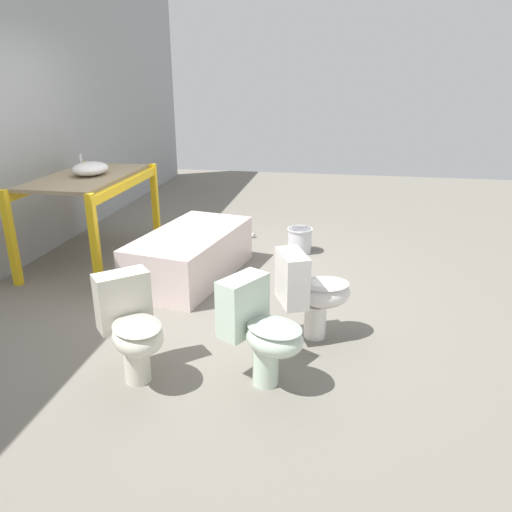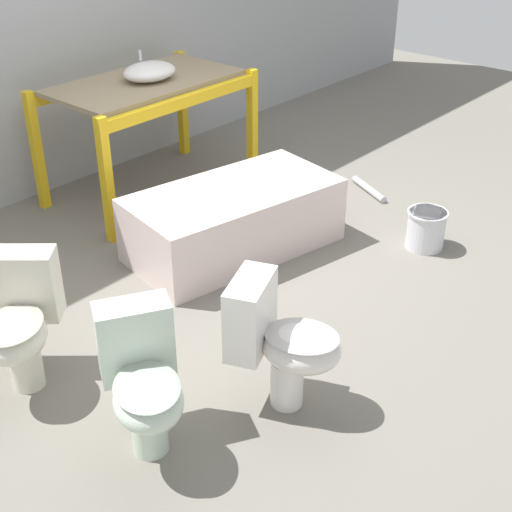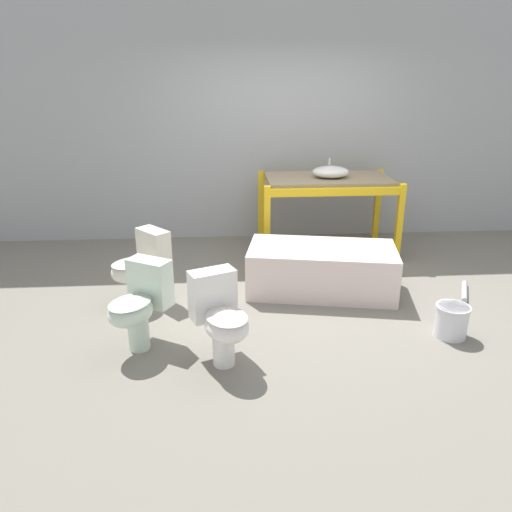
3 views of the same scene
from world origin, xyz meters
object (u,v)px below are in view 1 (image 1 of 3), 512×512
object	(u,v)px
bathtub_main	(191,251)
bucket_white	(300,240)
toilet_near	(132,325)
sink_basin	(90,169)
toilet_far	(261,328)
toilet_extra	(311,291)

from	to	relation	value
bathtub_main	bucket_white	distance (m)	1.39
toilet_near	bucket_white	world-z (taller)	toilet_near
bathtub_main	toilet_near	size ratio (longest dim) A/B	2.22
sink_basin	toilet_near	size ratio (longest dim) A/B	0.61
toilet_far	bucket_white	size ratio (longest dim) A/B	2.48
toilet_near	toilet_far	world-z (taller)	same
sink_basin	toilet_far	world-z (taller)	sink_basin
sink_basin	toilet_far	distance (m)	3.00
toilet_extra	bathtub_main	bearing A→B (deg)	28.15
toilet_near	bucket_white	bearing A→B (deg)	31.06
toilet_extra	sink_basin	bearing A→B (deg)	38.32
bathtub_main	toilet_extra	bearing A→B (deg)	-118.13
toilet_far	bucket_white	world-z (taller)	toilet_far
sink_basin	bucket_white	size ratio (longest dim) A/B	1.52
bathtub_main	bucket_white	world-z (taller)	bathtub_main
bathtub_main	toilet_far	distance (m)	1.97
sink_basin	toilet_far	size ratio (longest dim) A/B	0.61
bathtub_main	bucket_white	bearing A→B (deg)	-36.58
sink_basin	bathtub_main	bearing A→B (deg)	-104.65
bathtub_main	toilet_near	xyz separation A→B (m)	(-1.80, -0.15, 0.13)
bucket_white	bathtub_main	bearing A→B (deg)	132.61
sink_basin	bucket_white	distance (m)	2.42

